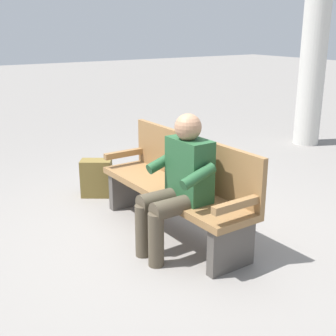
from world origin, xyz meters
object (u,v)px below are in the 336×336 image
at_px(backpack, 97,178).
at_px(support_pillar, 318,13).
at_px(bench_near, 179,185).
at_px(person_seated, 178,181).

height_order(backpack, support_pillar, support_pillar).
relative_size(bench_near, person_seated, 1.54).
distance_m(bench_near, person_seated, 0.42).
xyz_separation_m(person_seated, backpack, (1.58, 0.03, -0.42)).
height_order(bench_near, backpack, bench_near).
relative_size(bench_near, backpack, 4.31).
xyz_separation_m(backpack, support_pillar, (0.31, -3.86, 1.82)).
height_order(person_seated, backpack, person_seated).
xyz_separation_m(bench_near, person_seated, (-0.32, 0.22, 0.17)).
xyz_separation_m(bench_near, support_pillar, (1.58, -3.61, 1.57)).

